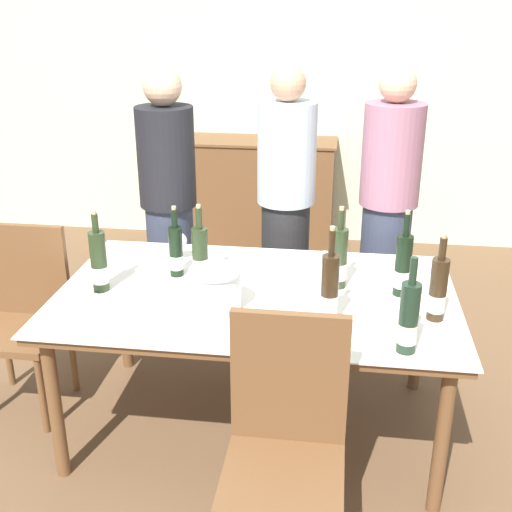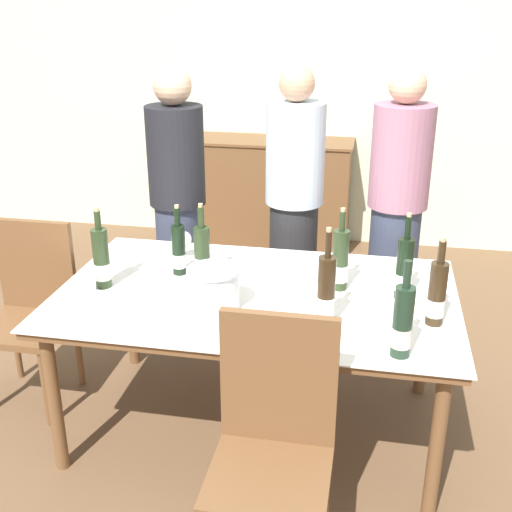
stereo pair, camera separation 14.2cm
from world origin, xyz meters
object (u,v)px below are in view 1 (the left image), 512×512
wine_bottle_3 (438,291)px  chair_near_front (286,435)px  dining_table (256,304)px  wine_bottle_2 (403,267)px  wine_glass_2 (325,260)px  wine_bottle_1 (176,252)px  wine_bottle_7 (99,263)px  person_guest_right (387,216)px  wine_bottle_5 (330,291)px  person_host (169,209)px  wine_glass_1 (179,241)px  wine_glass_0 (89,278)px  person_guest_left (286,212)px  sideboard_cabinet (256,194)px  wine_bottle_4 (200,255)px  wine_bottle_6 (408,319)px  chair_left_end (23,308)px  ice_bucket (216,288)px  wine_bottle_0 (339,260)px

wine_bottle_3 → chair_near_front: bearing=-132.3°
dining_table → wine_bottle_3: wine_bottle_3 is taller
wine_bottle_2 → wine_glass_2: (-0.35, 0.12, -0.03)m
wine_bottle_3 → wine_bottle_1: bearing=166.0°
wine_bottle_1 → wine_bottle_7: wine_bottle_7 is taller
dining_table → person_guest_right: (0.63, 0.90, 0.16)m
wine_bottle_5 → person_host: size_ratio=0.26×
wine_bottle_5 → wine_glass_1: size_ratio=2.93×
wine_glass_0 → person_guest_left: bearing=53.3°
wine_bottle_3 → wine_bottle_5: wine_bottle_5 is taller
wine_glass_1 → sideboard_cabinet: bearing=87.2°
wine_bottle_3 → chair_near_front: (-0.57, -0.62, -0.31)m
wine_bottle_3 → person_guest_left: (-0.73, 1.05, -0.04)m
dining_table → wine_bottle_4: bearing=158.4°
wine_bottle_3 → wine_glass_2: bearing=144.2°
wine_bottle_4 → person_guest_left: person_guest_left is taller
wine_bottle_4 → person_host: bearing=115.0°
dining_table → wine_glass_0: size_ratio=13.26×
wine_bottle_6 → person_guest_left: person_guest_left is taller
wine_bottle_5 → wine_glass_1: 0.97m
wine_glass_1 → chair_left_end: (-0.76, -0.25, -0.30)m
wine_glass_1 → person_guest_left: 0.75m
wine_glass_1 → chair_near_front: size_ratio=0.15×
wine_bottle_2 → wine_bottle_1: bearing=176.0°
person_guest_left → chair_near_front: bearing=-84.5°
wine_bottle_5 → sideboard_cabinet: bearing=104.0°
wine_glass_0 → wine_bottle_1: bearing=42.2°
ice_bucket → wine_bottle_3: bearing=2.0°
chair_left_end → person_guest_right: (1.83, 0.81, 0.30)m
wine_bottle_0 → wine_bottle_2: 0.29m
wine_bottle_0 → wine_glass_2: (-0.07, 0.08, -0.03)m
wine_bottle_0 → wine_bottle_3: 0.49m
chair_near_front → person_guest_left: person_guest_left is taller
ice_bucket → wine_bottle_3: 0.93m
wine_bottle_4 → chair_near_front: bearing=-60.9°
chair_left_end → wine_bottle_4: bearing=1.3°
person_guest_left → wine_glass_0: bearing=-126.7°
person_host → wine_glass_2: bearing=-36.1°
wine_bottle_4 → wine_glass_0: (-0.45, -0.26, -0.03)m
wine_bottle_6 → chair_left_end: wine_bottle_6 is taller
wine_bottle_4 → wine_bottle_6: (0.92, -0.55, 0.01)m
wine_bottle_1 → person_host: 0.77m
wine_bottle_1 → wine_bottle_7: 0.37m
person_guest_left → dining_table: bearing=-93.3°
wine_bottle_3 → wine_glass_2: wine_bottle_3 is taller
ice_bucket → wine_glass_2: bearing=39.8°
dining_table → person_guest_left: size_ratio=1.09×
ice_bucket → wine_bottle_5: (0.48, -0.06, 0.04)m
wine_bottle_4 → ice_bucket: bearing=-65.8°
sideboard_cabinet → wine_bottle_2: size_ratio=3.27×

